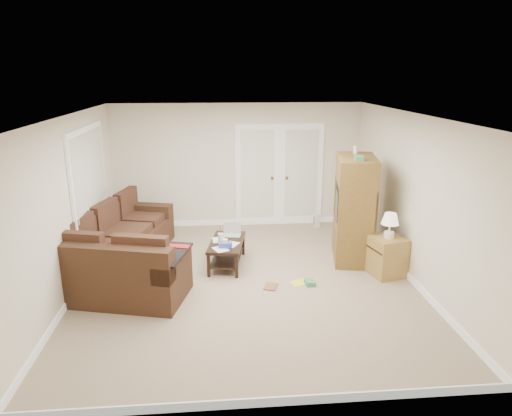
{
  "coord_description": "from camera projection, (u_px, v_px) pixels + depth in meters",
  "views": [
    {
      "loc": [
        -0.41,
        -6.36,
        3.07
      ],
      "look_at": [
        0.16,
        0.23,
        1.1
      ],
      "focal_mm": 32.0,
      "sensor_mm": 36.0,
      "label": 1
    }
  ],
  "objects": [
    {
      "name": "floor",
      "position": [
        247.0,
        281.0,
        6.98
      ],
      "size": [
        5.5,
        5.5,
        0.0
      ],
      "primitive_type": "plane",
      "color": "tan",
      "rests_on": "ground"
    },
    {
      "name": "ceiling",
      "position": [
        246.0,
        116.0,
        6.27
      ],
      "size": [
        5.0,
        5.5,
        0.02
      ],
      "primitive_type": "cube",
      "color": "silver",
      "rests_on": "wall_back"
    },
    {
      "name": "wall_left",
      "position": [
        70.0,
        207.0,
        6.42
      ],
      "size": [
        0.02,
        5.5,
        2.5
      ],
      "primitive_type": "cube",
      "color": "#EEE5CE",
      "rests_on": "floor"
    },
    {
      "name": "wall_right",
      "position": [
        413.0,
        199.0,
        6.83
      ],
      "size": [
        0.02,
        5.5,
        2.5
      ],
      "primitive_type": "cube",
      "color": "#EEE5CE",
      "rests_on": "floor"
    },
    {
      "name": "wall_back",
      "position": [
        238.0,
        166.0,
        9.25
      ],
      "size": [
        5.0,
        0.02,
        2.5
      ],
      "primitive_type": "cube",
      "color": "#EEE5CE",
      "rests_on": "floor"
    },
    {
      "name": "wall_front",
      "position": [
        267.0,
        288.0,
        4.0
      ],
      "size": [
        5.0,
        0.02,
        2.5
      ],
      "primitive_type": "cube",
      "color": "#EEE5CE",
      "rests_on": "floor"
    },
    {
      "name": "baseboards",
      "position": [
        247.0,
        278.0,
        6.97
      ],
      "size": [
        5.0,
        5.5,
        0.1
      ],
      "primitive_type": null,
      "color": "white",
      "rests_on": "floor"
    },
    {
      "name": "french_doors",
      "position": [
        279.0,
        176.0,
        9.35
      ],
      "size": [
        1.8,
        0.05,
        2.13
      ],
      "color": "white",
      "rests_on": "floor"
    },
    {
      "name": "window_left",
      "position": [
        89.0,
        171.0,
        7.29
      ],
      "size": [
        0.05,
        1.92,
        1.42
      ],
      "color": "white",
      "rests_on": "wall_left"
    },
    {
      "name": "sectional_sofa",
      "position": [
        119.0,
        254.0,
        7.1
      ],
      "size": [
        2.13,
        3.32,
        0.91
      ],
      "rotation": [
        0.0,
        0.0,
        -0.24
      ],
      "color": "#3E2617",
      "rests_on": "floor"
    },
    {
      "name": "coffee_table",
      "position": [
        227.0,
        252.0,
        7.52
      ],
      "size": [
        0.68,
        1.1,
        0.7
      ],
      "rotation": [
        0.0,
        0.0,
        -0.17
      ],
      "color": "black",
      "rests_on": "floor"
    },
    {
      "name": "tv_armoire",
      "position": [
        354.0,
        208.0,
        7.62
      ],
      "size": [
        0.81,
        1.19,
        1.89
      ],
      "rotation": [
        0.0,
        0.0,
        -0.2
      ],
      "color": "brown",
      "rests_on": "floor"
    },
    {
      "name": "side_cabinet",
      "position": [
        387.0,
        253.0,
        7.11
      ],
      "size": [
        0.58,
        0.58,
        1.02
      ],
      "rotation": [
        0.0,
        0.0,
        0.24
      ],
      "color": "#A5803C",
      "rests_on": "floor"
    },
    {
      "name": "space_heater",
      "position": [
        317.0,
        221.0,
        9.39
      ],
      "size": [
        0.12,
        0.11,
        0.28
      ],
      "primitive_type": "cube",
      "rotation": [
        0.0,
        0.0,
        0.13
      ],
      "color": "silver",
      "rests_on": "floor"
    },
    {
      "name": "floor_magazine",
      "position": [
        299.0,
        283.0,
        6.92
      ],
      "size": [
        0.31,
        0.28,
        0.01
      ],
      "primitive_type": "cube",
      "rotation": [
        0.0,
        0.0,
        0.33
      ],
      "color": "yellow",
      "rests_on": "floor"
    },
    {
      "name": "floor_greenbox",
      "position": [
        310.0,
        282.0,
        6.86
      ],
      "size": [
        0.15,
        0.19,
        0.07
      ],
      "primitive_type": "cube",
      "rotation": [
        0.0,
        0.0,
        0.11
      ],
      "color": "#3E8856",
      "rests_on": "floor"
    },
    {
      "name": "floor_book",
      "position": [
        265.0,
        286.0,
        6.8
      ],
      "size": [
        0.25,
        0.29,
        0.02
      ],
      "primitive_type": "imported",
      "rotation": [
        0.0,
        0.0,
        -0.31
      ],
      "color": "brown",
      "rests_on": "floor"
    }
  ]
}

